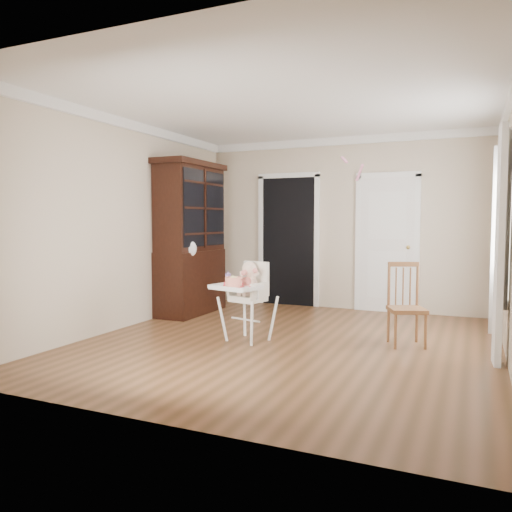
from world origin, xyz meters
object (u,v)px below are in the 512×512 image
at_px(sippy_cup, 228,279).
at_px(dining_chair, 406,307).
at_px(china_cabinet, 191,238).
at_px(high_chair, 248,291).
at_px(cake, 234,282).

relative_size(sippy_cup, dining_chair, 0.18).
xyz_separation_m(sippy_cup, china_cabinet, (-1.28, 1.29, 0.42)).
height_order(high_chair, dining_chair, dining_chair).
xyz_separation_m(sippy_cup, dining_chair, (1.95, 0.56, -0.29)).
height_order(high_chair, cake, high_chair).
distance_m(high_chair, sippy_cup, 0.28).
height_order(cake, sippy_cup, sippy_cup).
xyz_separation_m(cake, china_cabinet, (-1.46, 1.48, 0.43)).
xyz_separation_m(china_cabinet, dining_chair, (3.23, -0.73, -0.70)).
height_order(cake, china_cabinet, china_cabinet).
distance_m(sippy_cup, dining_chair, 2.05).
xyz_separation_m(high_chair, china_cabinet, (-1.52, 1.26, 0.56)).
distance_m(cake, sippy_cup, 0.26).
height_order(china_cabinet, dining_chair, china_cabinet).
bearing_deg(dining_chair, high_chair, 174.99).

